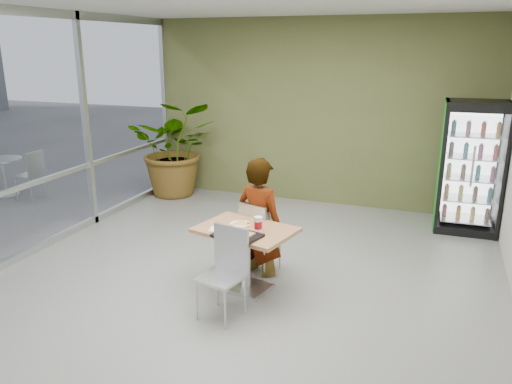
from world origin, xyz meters
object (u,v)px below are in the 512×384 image
chair_near (226,265)px  potted_plant (176,148)px  chair_far (257,232)px  dining_table (246,246)px  seated_woman (260,227)px  cafeteria_tray (237,235)px  soda_cup (258,224)px  beverage_fridge (471,168)px

chair_near → potted_plant: potted_plant is taller
chair_far → dining_table: bearing=110.9°
chair_far → chair_near: size_ratio=0.96×
seated_woman → dining_table: bearing=107.6°
seated_woman → cafeteria_tray: bearing=107.9°
chair_near → potted_plant: size_ratio=0.53×
cafeteria_tray → chair_far: bearing=94.3°
chair_near → potted_plant: 4.58m
soda_cup → potted_plant: size_ratio=0.09×
chair_far → seated_woman: size_ratio=0.51×
dining_table → chair_far: (-0.04, 0.47, -0.01)m
chair_far → potted_plant: size_ratio=0.51×
dining_table → potted_plant: size_ratio=0.67×
seated_woman → soda_cup: 0.62m
cafeteria_tray → potted_plant: 4.33m
chair_far → chair_near: bearing=108.5°
soda_cup → potted_plant: potted_plant is taller
seated_woman → soda_cup: seated_woman is taller
dining_table → seated_woman: bearing=91.9°
chair_far → chair_near: 1.04m
potted_plant → dining_table: bearing=-49.9°
chair_near → soda_cup: chair_near is taller
seated_woman → cafeteria_tray: seated_woman is taller
seated_woman → soda_cup: (0.18, -0.54, 0.25)m
seated_woman → potted_plant: (-2.63, 2.63, 0.31)m
chair_near → beverage_fridge: (2.41, 3.55, 0.43)m
dining_table → chair_near: size_ratio=1.26×
chair_near → beverage_fridge: beverage_fridge is taller
chair_near → seated_woman: 1.09m
cafeteria_tray → dining_table: bearing=92.7°
chair_far → potted_plant: 3.75m
cafeteria_tray → chair_near: bearing=-91.0°
chair_far → cafeteria_tray: bearing=110.0°
dining_table → cafeteria_tray: size_ratio=2.46×
potted_plant → soda_cup: bearing=-48.5°
potted_plant → chair_far: bearing=-45.8°
soda_cup → cafeteria_tray: bearing=-121.4°
beverage_fridge → chair_near: bearing=-125.6°
beverage_fridge → potted_plant: (-5.06, 0.17, -0.09)m
chair_near → soda_cup: bearing=85.8°
seated_woman → cafeteria_tray: (0.03, -0.78, 0.18)m
chair_far → soda_cup: (0.20, -0.50, 0.30)m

